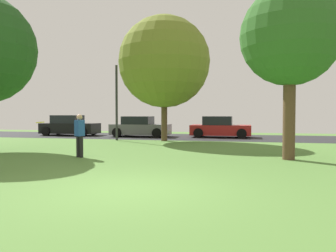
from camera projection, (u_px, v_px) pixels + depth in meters
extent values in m
plane|color=#547F38|center=(129.00, 190.00, 7.17)|extent=(44.00, 44.00, 0.00)
cube|color=#28282B|center=(208.00, 137.00, 22.75)|extent=(44.00, 6.40, 0.01)
cylinder|color=brown|center=(289.00, 116.00, 11.76)|extent=(0.42, 0.42, 3.09)
sphere|color=#2D6023|center=(290.00, 36.00, 11.65)|extent=(3.46, 3.46, 3.46)
cylinder|color=brown|center=(164.00, 119.00, 19.73)|extent=(0.35, 0.35, 2.60)
sphere|color=olive|center=(164.00, 62.00, 19.60)|extent=(5.35, 5.35, 5.35)
cylinder|color=black|center=(81.00, 147.00, 12.34)|extent=(0.14, 0.14, 0.79)
cylinder|color=black|center=(78.00, 147.00, 12.43)|extent=(0.14, 0.14, 0.79)
cube|color=#23519E|center=(80.00, 128.00, 12.36)|extent=(0.31, 0.37, 0.59)
sphere|color=tan|center=(79.00, 117.00, 12.34)|extent=(0.21, 0.21, 0.21)
cylinder|color=yellow|center=(40.00, 122.00, 10.87)|extent=(0.38, 0.38, 0.05)
cube|color=black|center=(70.00, 128.00, 24.73)|extent=(4.16, 1.71, 0.74)
cube|color=black|center=(67.00, 119.00, 24.75)|extent=(2.00, 1.50, 0.59)
cylinder|color=black|center=(93.00, 131.00, 25.25)|extent=(0.64, 0.22, 0.64)
cylinder|color=black|center=(83.00, 132.00, 23.58)|extent=(0.64, 0.22, 0.64)
cylinder|color=black|center=(59.00, 130.00, 25.89)|extent=(0.64, 0.22, 0.64)
cylinder|color=black|center=(46.00, 131.00, 24.23)|extent=(0.64, 0.22, 0.64)
cube|color=slate|center=(141.00, 129.00, 23.40)|extent=(4.02, 1.89, 0.72)
cube|color=black|center=(138.00, 120.00, 23.42)|extent=(1.93, 1.66, 0.55)
cylinder|color=black|center=(164.00, 132.00, 24.02)|extent=(0.64, 0.22, 0.64)
cylinder|color=black|center=(157.00, 133.00, 22.18)|extent=(0.64, 0.22, 0.64)
cylinder|color=black|center=(126.00, 131.00, 24.64)|extent=(0.64, 0.22, 0.64)
cylinder|color=black|center=(117.00, 132.00, 22.81)|extent=(0.64, 0.22, 0.64)
cube|color=#B21E1E|center=(221.00, 130.00, 22.76)|extent=(4.01, 1.87, 0.68)
cube|color=black|center=(218.00, 121.00, 22.79)|extent=(1.92, 1.64, 0.59)
cylinder|color=black|center=(242.00, 132.00, 23.37)|extent=(0.64, 0.22, 0.64)
cylinder|color=black|center=(242.00, 134.00, 21.55)|extent=(0.64, 0.22, 0.64)
cylinder|color=black|center=(202.00, 132.00, 23.99)|extent=(0.64, 0.22, 0.64)
cylinder|color=black|center=(198.00, 133.00, 22.17)|extent=(0.64, 0.22, 0.64)
cylinder|color=#2D2D33|center=(117.00, 103.00, 20.10)|extent=(0.14, 0.14, 4.50)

